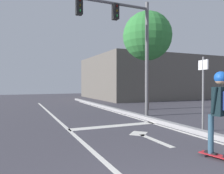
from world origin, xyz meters
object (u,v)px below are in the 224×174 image
object	(u,v)px
skateboard	(220,157)
street_sign_post	(203,83)
roadside_tree	(147,36)
traffic_signal_mast	(122,32)
skater	(221,103)

from	to	relation	value
skateboard	street_sign_post	world-z (taller)	street_sign_post
skateboard	roadside_tree	xyz separation A→B (m)	(3.15, 7.41, 4.09)
skateboard	traffic_signal_mast	size ratio (longest dim) A/B	0.16
roadside_tree	skateboard	bearing A→B (deg)	-113.06
street_sign_post	traffic_signal_mast	bearing A→B (deg)	107.93
traffic_signal_mast	roadside_tree	xyz separation A→B (m)	(2.63, 2.04, 0.44)
roadside_tree	skater	bearing A→B (deg)	-112.99
street_sign_post	roadside_tree	world-z (taller)	roadside_tree
street_sign_post	roadside_tree	distance (m)	6.24
skater	traffic_signal_mast	distance (m)	6.00
traffic_signal_mast	street_sign_post	xyz separation A→B (m)	(1.10, -3.41, -2.20)
skater	roadside_tree	bearing A→B (deg)	67.01
traffic_signal_mast	roadside_tree	world-z (taller)	roadside_tree
skateboard	roadside_tree	bearing A→B (deg)	66.94
skater	street_sign_post	size ratio (longest dim) A/B	0.72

